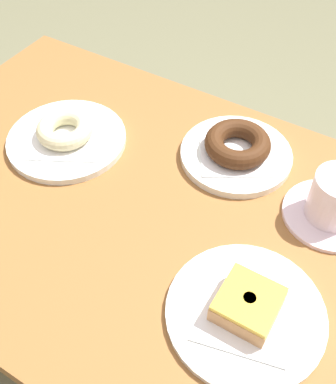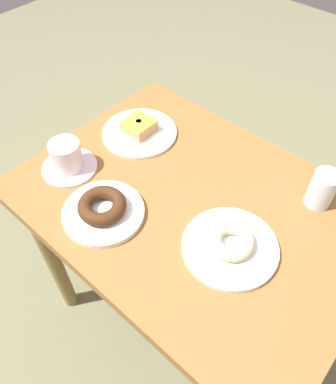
{
  "view_description": "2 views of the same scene",
  "coord_description": "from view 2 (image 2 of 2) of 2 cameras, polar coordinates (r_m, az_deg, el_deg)",
  "views": [
    {
      "loc": [
        -0.35,
        0.41,
        1.36
      ],
      "look_at": [
        -0.1,
        -0.02,
        0.79
      ],
      "focal_mm": 43.4,
      "sensor_mm": 36.0,
      "label": 1
    },
    {
      "loc": [
        0.36,
        -0.5,
        1.5
      ],
      "look_at": [
        -0.05,
        -0.05,
        0.79
      ],
      "focal_mm": 34.96,
      "sensor_mm": 36.0,
      "label": 2
    }
  ],
  "objects": [
    {
      "name": "ground_plane",
      "position": [
        1.62,
        2.45,
        -18.22
      ],
      "size": [
        6.0,
        6.0,
        0.0
      ],
      "primitive_type": "plane",
      "color": "#706F50"
    },
    {
      "name": "table",
      "position": [
        1.07,
        3.56,
        -5.31
      ],
      "size": [
        0.9,
        0.66,
        0.75
      ],
      "color": "#915D2F",
      "rests_on": "ground_plane"
    },
    {
      "name": "plate_sugar_ring",
      "position": [
        0.9,
        9.43,
        -8.3
      ],
      "size": [
        0.23,
        0.23,
        0.01
      ],
      "primitive_type": "cylinder",
      "color": "white",
      "rests_on": "table"
    },
    {
      "name": "napkin_sugar_ring",
      "position": [
        0.89,
        9.5,
        -8.01
      ],
      "size": [
        0.18,
        0.18,
        0.0
      ],
      "primitive_type": "cube",
      "rotation": [
        0.0,
        0.0,
        0.49
      ],
      "color": "white",
      "rests_on": "plate_sugar_ring"
    },
    {
      "name": "donut_sugar_ring",
      "position": [
        0.87,
        9.64,
        -7.4
      ],
      "size": [
        0.11,
        0.11,
        0.03
      ],
      "primitive_type": "torus",
      "color": "beige",
      "rests_on": "napkin_sugar_ring"
    },
    {
      "name": "plate_glazed_square",
      "position": [
        1.16,
        -4.37,
        9.02
      ],
      "size": [
        0.23,
        0.23,
        0.01
      ],
      "primitive_type": "cylinder",
      "color": "white",
      "rests_on": "table"
    },
    {
      "name": "napkin_glazed_square",
      "position": [
        1.16,
        -4.39,
        9.27
      ],
      "size": [
        0.16,
        0.16,
        0.0
      ],
      "primitive_type": "cube",
      "rotation": [
        0.0,
        0.0,
        0.23
      ],
      "color": "white",
      "rests_on": "plate_glazed_square"
    },
    {
      "name": "donut_glazed_square",
      "position": [
        1.14,
        -4.45,
        10.04
      ],
      "size": [
        0.08,
        0.08,
        0.04
      ],
      "color": "tan",
      "rests_on": "napkin_glazed_square"
    },
    {
      "name": "plate_chocolate_ring",
      "position": [
        0.96,
        -9.81,
        -3.11
      ],
      "size": [
        0.21,
        0.21,
        0.02
      ],
      "primitive_type": "cylinder",
      "color": "white",
      "rests_on": "table"
    },
    {
      "name": "napkin_chocolate_ring",
      "position": [
        0.95,
        -9.88,
        -2.78
      ],
      "size": [
        0.18,
        0.18,
        0.0
      ],
      "primitive_type": "cube",
      "rotation": [
        0.0,
        0.0,
        0.53
      ],
      "color": "white",
      "rests_on": "plate_chocolate_ring"
    },
    {
      "name": "donut_chocolate_ring",
      "position": [
        0.93,
        -10.03,
        -2.06
      ],
      "size": [
        0.12,
        0.12,
        0.03
      ],
      "primitive_type": "torus",
      "color": "#442612",
      "rests_on": "napkin_chocolate_ring"
    },
    {
      "name": "water_glass",
      "position": [
        1.01,
        22.47,
        0.4
      ],
      "size": [
        0.07,
        0.07,
        0.1
      ],
      "primitive_type": "cylinder",
      "color": "silver",
      "rests_on": "table"
    },
    {
      "name": "coffee_cup",
      "position": [
        1.06,
        -15.14,
        5.03
      ],
      "size": [
        0.15,
        0.15,
        0.09
      ],
      "color": "silver",
      "rests_on": "table"
    }
  ]
}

